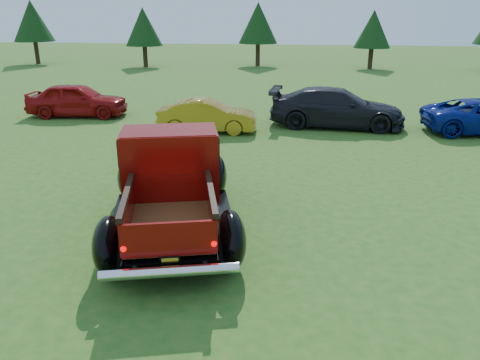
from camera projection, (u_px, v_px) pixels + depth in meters
The scene contains 9 objects.
ground at pixel (253, 223), 9.71m from camera, with size 120.00×120.00×0.00m, color #295C1A.
tree_far_west at pixel (32, 21), 39.32m from camera, with size 3.33×3.33×5.20m.
tree_west at pixel (143, 27), 37.26m from camera, with size 2.94×2.94×4.60m.
tree_mid_left at pixel (258, 23), 37.89m from camera, with size 3.20×3.20×5.00m.
tree_mid_right at pixel (373, 29), 35.96m from camera, with size 2.82×2.82×4.40m.
pickup_truck at pixel (171, 179), 9.54m from camera, with size 3.54×5.59×1.95m.
show_car_red at pixel (77, 100), 19.62m from camera, with size 1.64×4.09×1.39m, color #9D0F0E.
show_car_yellow at pixel (207, 116), 17.03m from camera, with size 1.25×3.58×1.18m, color #AC8417.
show_car_grey at pixel (337, 108), 17.78m from camera, with size 2.05×5.05×1.46m, color black.
Camera 1 is at (0.92, -8.80, 4.10)m, focal length 35.00 mm.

